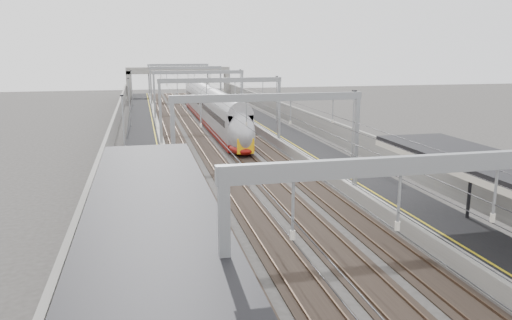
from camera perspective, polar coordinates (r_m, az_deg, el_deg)
platform_left at (r=55.62m, az=-12.60°, el=1.90°), size 4.00×120.00×1.00m
platform_right at (r=57.93m, az=3.43°, el=2.58°), size 4.00×120.00×1.00m
tracks at (r=56.30m, az=-4.42°, el=1.82°), size 11.40×140.00×0.20m
overhead_line at (r=62.04m, az=-5.44°, el=8.45°), size 13.00×140.00×6.60m
canopy_left at (r=13.78m, az=-11.48°, el=-10.31°), size 4.40×30.00×4.24m
overbridge at (r=110.16m, az=-8.85°, el=9.63°), size 22.00×2.20×6.90m
wall_left at (r=55.52m, az=-15.96°, el=2.85°), size 0.30×120.00×3.20m
wall_right at (r=58.73m, az=6.45°, el=3.75°), size 0.30×120.00×3.20m
train at (r=70.36m, az=-5.02°, el=5.60°), size 2.69×49.00×4.25m
signal_green at (r=82.89m, az=-10.95°, el=6.68°), size 0.32×0.32×3.48m
signal_red_near at (r=75.82m, az=-4.31°, el=6.35°), size 0.32×0.32×3.48m
signal_red_far at (r=79.19m, az=-3.07°, el=6.63°), size 0.32×0.32×3.48m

